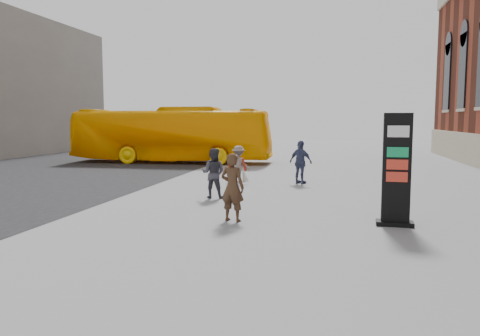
% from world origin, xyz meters
% --- Properties ---
extents(ground, '(100.00, 100.00, 0.00)m').
position_xyz_m(ground, '(0.00, 0.00, 0.00)').
color(ground, '#9E9EA3').
extents(info_pylon, '(0.89, 0.48, 2.73)m').
position_xyz_m(info_pylon, '(3.43, 0.76, 1.36)').
color(info_pylon, black).
rests_on(info_pylon, ground).
extents(woman, '(0.75, 0.71, 1.73)m').
position_xyz_m(woman, '(-0.55, 0.46, 0.89)').
color(woman, '#432B1A').
rests_on(woman, ground).
extents(bus, '(11.93, 3.13, 3.30)m').
position_xyz_m(bus, '(-7.63, 15.65, 1.65)').
color(bus, '#FDB601').
rests_on(bus, road).
extents(pedestrian_a, '(0.81, 0.64, 1.64)m').
position_xyz_m(pedestrian_a, '(-1.94, 3.81, 0.82)').
color(pedestrian_a, '#37363F').
rests_on(pedestrian_a, ground).
extents(pedestrian_b, '(1.11, 0.85, 1.51)m').
position_xyz_m(pedestrian_b, '(-1.90, 7.68, 0.76)').
color(pedestrian_b, slate).
rests_on(pedestrian_b, ground).
extents(pedestrian_c, '(1.10, 0.86, 1.74)m').
position_xyz_m(pedestrian_c, '(0.62, 7.82, 0.87)').
color(pedestrian_c, '#3E4568').
rests_on(pedestrian_c, ground).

